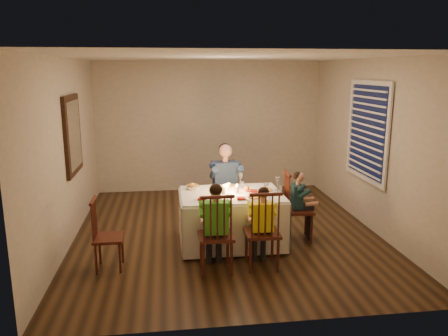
{
  "coord_description": "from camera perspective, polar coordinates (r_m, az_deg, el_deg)",
  "views": [
    {
      "loc": [
        -0.85,
        -6.24,
        2.42
      ],
      "look_at": [
        -0.01,
        0.15,
        0.97
      ],
      "focal_mm": 35.0,
      "sensor_mm": 36.0,
      "label": 1
    }
  ],
  "objects": [
    {
      "name": "candle_left",
      "position": [
        6.05,
        0.0,
        -2.9
      ],
      "size": [
        0.06,
        0.06,
        0.1
      ],
      "primitive_type": "cylinder",
      "color": "silver",
      "rests_on": "dining_table"
    },
    {
      "name": "squash",
      "position": [
        6.29,
        -4.19,
        -2.35
      ],
      "size": [
        0.09,
        0.09,
        0.09
      ],
      "primitive_type": "sphere",
      "color": "yellow",
      "rests_on": "dining_table"
    },
    {
      "name": "chair_near_right",
      "position": [
        5.66,
        4.91,
        -12.71
      ],
      "size": [
        0.43,
        0.41,
        1.02
      ],
      "primitive_type": null,
      "rotation": [
        0.0,
        0.0,
        3.12
      ],
      "color": "#34140E",
      "rests_on": "ground"
    },
    {
      "name": "orange_fruit",
      "position": [
        6.15,
        3.02,
        -2.75
      ],
      "size": [
        0.08,
        0.08,
        0.08
      ],
      "primitive_type": "sphere",
      "color": "orange",
      "rests_on": "dining_table"
    },
    {
      "name": "wall_right",
      "position": [
        7.06,
        18.71,
        2.87
      ],
      "size": [
        0.02,
        5.0,
        2.6
      ],
      "primitive_type": "cube",
      "color": "beige",
      "rests_on": "ground"
    },
    {
      "name": "window_blinds",
      "position": [
        7.1,
        18.15,
        4.6
      ],
      "size": [
        0.07,
        1.34,
        1.54
      ],
      "color": "black",
      "rests_on": "wall_right"
    },
    {
      "name": "serving_bowl",
      "position": [
        6.29,
        -4.1,
        -2.56
      ],
      "size": [
        0.22,
        0.22,
        0.05
      ],
      "primitive_type": "imported",
      "rotation": [
        0.0,
        0.0,
        -0.09
      ],
      "color": "white",
      "rests_on": "dining_table"
    },
    {
      "name": "wall_left",
      "position": [
        6.49,
        -19.81,
        1.98
      ],
      "size": [
        0.02,
        5.0,
        2.6
      ],
      "primitive_type": "cube",
      "color": "beige",
      "rests_on": "ground"
    },
    {
      "name": "ceiling",
      "position": [
        6.3,
        0.29,
        14.31
      ],
      "size": [
        5.0,
        5.0,
        0.0
      ],
      "primitive_type": "plane",
      "color": "white",
      "rests_on": "wall_back"
    },
    {
      "name": "dining_table",
      "position": [
        6.14,
        0.96,
        -5.25
      ],
      "size": [
        1.44,
        1.04,
        0.72
      ],
      "rotation": [
        0.0,
        0.0,
        0.0
      ],
      "color": "white",
      "rests_on": "ground"
    },
    {
      "name": "ground",
      "position": [
        6.75,
        0.26,
        -8.34
      ],
      "size": [
        5.0,
        5.0,
        0.0
      ],
      "primitive_type": "plane",
      "color": "black",
      "rests_on": "ground"
    },
    {
      "name": "chair_extra",
      "position": [
        5.78,
        -14.6,
        -12.52
      ],
      "size": [
        0.36,
        0.37,
        0.91
      ],
      "primitive_type": null,
      "rotation": [
        0.0,
        0.0,
        1.57
      ],
      "color": "#34140E",
      "rests_on": "ground"
    },
    {
      "name": "chair_end",
      "position": [
        6.57,
        9.55,
        -9.14
      ],
      "size": [
        0.43,
        0.45,
        1.02
      ],
      "primitive_type": null,
      "rotation": [
        0.0,
        0.0,
        1.5
      ],
      "color": "#34140E",
      "rests_on": "ground"
    },
    {
      "name": "wall_back",
      "position": [
        8.85,
        -1.92,
        5.41
      ],
      "size": [
        4.5,
        0.02,
        2.6
      ],
      "primitive_type": "cube",
      "color": "beige",
      "rests_on": "ground"
    },
    {
      "name": "candle_right",
      "position": [
        6.07,
        1.69,
        -2.84
      ],
      "size": [
        0.06,
        0.06,
        0.1
      ],
      "primitive_type": "cylinder",
      "color": "silver",
      "rests_on": "dining_table"
    },
    {
      "name": "child_green",
      "position": [
        5.55,
        -1.06,
        -13.2
      ],
      "size": [
        0.38,
        0.35,
        1.12
      ],
      "primitive_type": null,
      "rotation": [
        0.0,
        0.0,
        3.14
      ],
      "color": "green",
      "rests_on": "ground"
    },
    {
      "name": "setting_adult",
      "position": [
        6.38,
        0.76,
        -2.45
      ],
      "size": [
        0.26,
        0.26,
        0.02
      ],
      "primitive_type": "cylinder",
      "rotation": [
        0.0,
        0.0,
        0.0
      ],
      "color": "white",
      "rests_on": "dining_table"
    },
    {
      "name": "child_teal",
      "position": [
        6.57,
        9.55,
        -9.14
      ],
      "size": [
        0.32,
        0.34,
        1.01
      ],
      "primitive_type": null,
      "rotation": [
        0.0,
        0.0,
        1.5
      ],
      "color": "#18353C",
      "rests_on": "ground"
    },
    {
      "name": "setting_green",
      "position": [
        5.79,
        -1.12,
        -4.03
      ],
      "size": [
        0.26,
        0.26,
        0.02
      ],
      "primitive_type": "cylinder",
      "rotation": [
        0.0,
        0.0,
        0.0
      ],
      "color": "white",
      "rests_on": "dining_table"
    },
    {
      "name": "setting_yellow",
      "position": [
        5.82,
        3.98,
        -3.96
      ],
      "size": [
        0.26,
        0.26,
        0.02
      ],
      "primitive_type": "cylinder",
      "rotation": [
        0.0,
        0.0,
        0.0
      ],
      "color": "white",
      "rests_on": "dining_table"
    },
    {
      "name": "adult",
      "position": [
        7.07,
        0.19,
        -7.33
      ],
      "size": [
        0.53,
        0.49,
        1.31
      ],
      "primitive_type": null,
      "rotation": [
        0.0,
        0.0,
        0.09
      ],
      "color": "navy",
      "rests_on": "ground"
    },
    {
      "name": "child_yellow",
      "position": [
        5.66,
        4.91,
        -12.71
      ],
      "size": [
        0.35,
        0.32,
        1.05
      ],
      "primitive_type": null,
      "rotation": [
        0.0,
        0.0,
        3.12
      ],
      "color": "#FBF41B",
      "rests_on": "ground"
    },
    {
      "name": "chair_adult",
      "position": [
        7.07,
        0.19,
        -7.33
      ],
      "size": [
        0.45,
        0.44,
        1.02
      ],
      "primitive_type": null,
      "rotation": [
        0.0,
        0.0,
        0.09
      ],
      "color": "#34140E",
      "rests_on": "ground"
    },
    {
      "name": "wall_mirror",
      "position": [
        6.75,
        -19.14,
        4.13
      ],
      "size": [
        0.06,
        0.95,
        1.15
      ],
      "color": "black",
      "rests_on": "wall_left"
    },
    {
      "name": "setting_teal",
      "position": [
        6.18,
        5.54,
        -3.0
      ],
      "size": [
        0.26,
        0.26,
        0.02
      ],
      "primitive_type": "cylinder",
      "rotation": [
        0.0,
        0.0,
        0.0
      ],
      "color": "white",
      "rests_on": "dining_table"
    },
    {
      "name": "chair_near_left",
      "position": [
        5.55,
        -1.06,
        -13.2
      ],
      "size": [
        0.42,
        0.4,
        1.02
      ],
      "primitive_type": null,
      "rotation": [
        0.0,
        0.0,
        3.14
      ],
      "color": "#34140E",
      "rests_on": "ground"
    }
  ]
}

